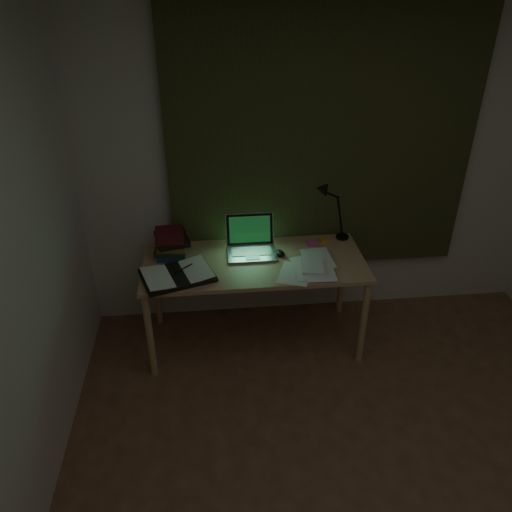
{
  "coord_description": "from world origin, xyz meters",
  "views": [
    {
      "loc": [
        -0.82,
        -1.41,
        2.51
      ],
      "look_at": [
        -0.52,
        1.46,
        0.82
      ],
      "focal_mm": 35.0,
      "sensor_mm": 36.0,
      "label": 1
    }
  ],
  "objects_px": {
    "laptop": "(252,240)",
    "desk_lamp": "(345,207)",
    "desk": "(254,302)",
    "book_stack": "(172,243)",
    "open_textbook": "(177,275)",
    "loose_papers": "(305,266)"
  },
  "relations": [
    {
      "from": "book_stack",
      "to": "laptop",
      "type": "bearing_deg",
      "value": -8.02
    },
    {
      "from": "open_textbook",
      "to": "desk_lamp",
      "type": "height_order",
      "value": "desk_lamp"
    },
    {
      "from": "laptop",
      "to": "open_textbook",
      "type": "bearing_deg",
      "value": -155.09
    },
    {
      "from": "open_textbook",
      "to": "loose_papers",
      "type": "xyz_separation_m",
      "value": [
        0.87,
        0.04,
        -0.01
      ]
    },
    {
      "from": "desk",
      "to": "book_stack",
      "type": "bearing_deg",
      "value": 163.92
    },
    {
      "from": "desk_lamp",
      "to": "book_stack",
      "type": "bearing_deg",
      "value": 170.34
    },
    {
      "from": "loose_papers",
      "to": "desk_lamp",
      "type": "bearing_deg",
      "value": 47.01
    },
    {
      "from": "laptop",
      "to": "desk_lamp",
      "type": "distance_m",
      "value": 0.75
    },
    {
      "from": "open_textbook",
      "to": "desk_lamp",
      "type": "bearing_deg",
      "value": 1.2
    },
    {
      "from": "desk",
      "to": "open_textbook",
      "type": "relative_size",
      "value": 3.4
    },
    {
      "from": "open_textbook",
      "to": "loose_papers",
      "type": "relative_size",
      "value": 1.31
    },
    {
      "from": "desk_lamp",
      "to": "open_textbook",
      "type": "bearing_deg",
      "value": -175.19
    },
    {
      "from": "book_stack",
      "to": "desk_lamp",
      "type": "bearing_deg",
      "value": 4.77
    },
    {
      "from": "desk",
      "to": "laptop",
      "type": "relative_size",
      "value": 3.97
    },
    {
      "from": "desk_lamp",
      "to": "desk",
      "type": "bearing_deg",
      "value": -173.18
    },
    {
      "from": "book_stack",
      "to": "open_textbook",
      "type": "bearing_deg",
      "value": -81.82
    },
    {
      "from": "laptop",
      "to": "book_stack",
      "type": "height_order",
      "value": "laptop"
    },
    {
      "from": "desk",
      "to": "laptop",
      "type": "bearing_deg",
      "value": 95.92
    },
    {
      "from": "desk",
      "to": "book_stack",
      "type": "distance_m",
      "value": 0.74
    },
    {
      "from": "desk",
      "to": "loose_papers",
      "type": "distance_m",
      "value": 0.51
    },
    {
      "from": "desk",
      "to": "desk_lamp",
      "type": "xyz_separation_m",
      "value": [
        0.7,
        0.27,
        0.61
      ]
    },
    {
      "from": "open_textbook",
      "to": "book_stack",
      "type": "bearing_deg",
      "value": 80.14
    }
  ]
}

